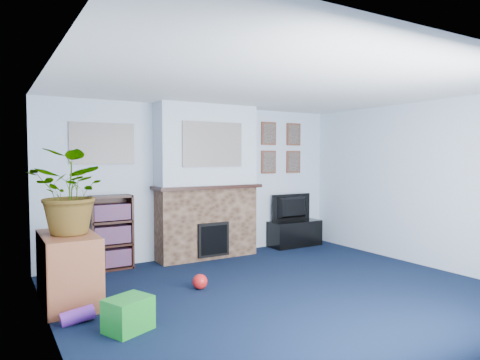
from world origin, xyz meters
TOP-DOWN VIEW (x-y plane):
  - floor at (0.00, 0.00)m, footprint 5.00×4.50m
  - ceiling at (0.00, 0.00)m, footprint 5.00×4.50m
  - wall_back at (0.00, 2.25)m, footprint 5.00×0.04m
  - wall_front at (0.00, -2.25)m, footprint 5.00×0.04m
  - wall_left at (-2.50, 0.00)m, footprint 0.04×4.50m
  - wall_right at (2.50, 0.00)m, footprint 0.04×4.50m
  - chimney_breast at (0.00, 2.05)m, footprint 1.72×0.50m
  - collage_main at (0.00, 1.84)m, footprint 1.00×0.03m
  - collage_left at (-1.55, 2.23)m, footprint 0.90×0.03m
  - portrait_tl at (1.30, 2.23)m, footprint 0.30×0.03m
  - portrait_tr at (1.85, 2.23)m, footprint 0.30×0.03m
  - portrait_bl at (1.30, 2.23)m, footprint 0.30×0.03m
  - portrait_br at (1.85, 2.23)m, footprint 0.30×0.03m
  - tv_stand at (1.73, 2.03)m, footprint 0.95×0.40m
  - television at (1.73, 2.05)m, footprint 0.82×0.11m
  - bookshelf at (-1.48, 2.11)m, footprint 0.58×0.28m
  - sideboard at (-2.24, 0.90)m, footprint 0.55×0.98m
  - potted_plant at (-2.19, 0.85)m, footprint 1.08×1.09m
  - mantel_clock at (-0.12, 2.00)m, footprint 0.09×0.05m
  - mantel_candle at (0.33, 2.00)m, footprint 0.05×0.05m
  - mantel_teddy at (-0.57, 2.00)m, footprint 0.12×0.12m
  - mantel_can at (0.66, 2.00)m, footprint 0.07×0.07m
  - green_crate at (-1.90, -0.16)m, footprint 0.48×0.44m
  - toy_ball at (-0.80, 0.63)m, footprint 0.18×0.18m
  - toy_block at (-2.30, 0.87)m, footprint 0.24×0.24m
  - toy_tube at (-2.26, 0.27)m, footprint 0.32×0.14m

SIDE VIEW (x-z plane):
  - floor at x=0.00m, z-range -0.01..0.01m
  - toy_tube at x=-2.26m, z-range -0.02..0.16m
  - toy_ball at x=-0.80m, z-range 0.00..0.18m
  - toy_block at x=-2.30m, z-range -0.01..0.23m
  - green_crate at x=-1.90m, z-range -0.01..0.29m
  - tv_stand at x=1.73m, z-range 0.00..0.45m
  - sideboard at x=-2.24m, z-range -0.03..0.73m
  - bookshelf at x=-1.48m, z-range -0.02..1.03m
  - television at x=1.73m, z-range 0.45..0.92m
  - chimney_breast at x=0.00m, z-range -0.02..2.38m
  - wall_back at x=0.00m, z-range 0.00..2.40m
  - wall_front at x=0.00m, z-range 0.00..2.40m
  - wall_left at x=-2.50m, z-range 0.00..2.40m
  - wall_right at x=2.50m, z-range 0.00..2.40m
  - mantel_can at x=0.66m, z-range 1.14..1.28m
  - mantel_teddy at x=-0.57m, z-range 1.15..1.28m
  - mantel_clock at x=-0.12m, z-range 1.16..1.28m
  - potted_plant at x=-2.19m, z-range 0.76..1.68m
  - mantel_candle at x=0.33m, z-range 1.15..1.31m
  - portrait_bl at x=1.30m, z-range 1.30..1.70m
  - portrait_br at x=1.85m, z-range 1.30..1.70m
  - collage_left at x=-1.55m, z-range 1.49..2.07m
  - collage_main at x=0.00m, z-range 1.44..2.12m
  - portrait_tl at x=1.30m, z-range 1.80..2.20m
  - portrait_tr at x=1.85m, z-range 1.80..2.20m
  - ceiling at x=0.00m, z-range 2.40..2.40m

